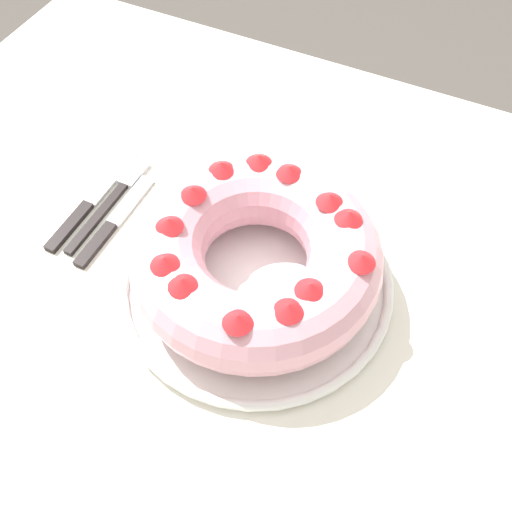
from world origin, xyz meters
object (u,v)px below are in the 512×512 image
Objects in this scene: serving_dish at (256,282)px; serving_knife at (87,206)px; fork at (114,198)px; bundt_cake at (256,255)px; cake_knife at (111,226)px.

serving_dish reaches higher than serving_knife.
serving_dish reaches higher than fork.
bundt_cake is at bearing 9.53° from serving_dish.
serving_dish is 1.14× the size of bundt_cake.
cake_knife is (0.02, -0.04, -0.00)m from fork.
fork is at bearing 169.67° from serving_dish.
serving_knife and cake_knife have the same top height.
bundt_cake is at bearing 2.99° from cake_knife.
cake_knife is at bearing -179.85° from bundt_cake.
bundt_cake is at bearing -14.75° from fork.
bundt_cake is at bearing -2.32° from serving_knife.
cake_knife reaches higher than fork.
bundt_cake is 0.25m from fork.
fork is at bearing 121.73° from cake_knife.
fork is at bearing 169.67° from bundt_cake.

